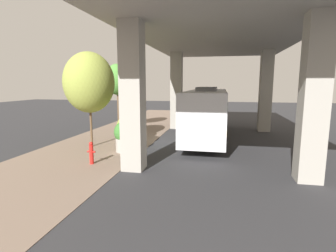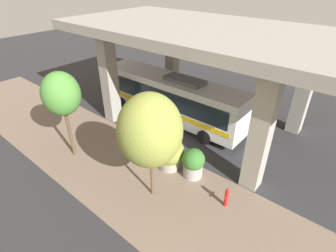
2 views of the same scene
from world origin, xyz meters
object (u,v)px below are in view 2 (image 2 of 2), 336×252
planter_front (170,153)px  street_tree_near (150,131)px  fire_hydrant (226,197)px  planter_back (145,147)px  street_tree_far (61,94)px  bus (171,96)px  planter_middle (193,163)px

planter_front → street_tree_near: size_ratio=0.35×
fire_hydrant → planter_back: bearing=89.0°
planter_front → street_tree_far: bearing=118.5°
fire_hydrant → planter_front: bearing=82.5°
fire_hydrant → street_tree_far: street_tree_far is taller
fire_hydrant → street_tree_near: street_tree_near is taller
bus → street_tree_far: size_ratio=2.17×
bus → planter_back: size_ratio=6.30×
planter_middle → street_tree_near: 3.85m
planter_front → bus: bearing=38.5°
planter_back → fire_hydrant: bearing=-91.0°
fire_hydrant → planter_middle: (0.75, 2.45, 0.34)m
planter_back → bus: bearing=22.0°
fire_hydrant → street_tree_far: size_ratio=0.20×
fire_hydrant → planter_back: (0.09, 5.43, 0.40)m
planter_front → planter_middle: 1.47m
fire_hydrant → planter_middle: size_ratio=0.62×
fire_hydrant → street_tree_far: (-2.32, 9.10, 3.48)m
planter_front → planter_back: bearing=105.1°
fire_hydrant → planter_middle: 2.58m
street_tree_near → planter_middle: bearing=-17.8°
street_tree_near → street_tree_far: 5.92m
planter_back → street_tree_far: bearing=123.4°
fire_hydrant → street_tree_near: 4.86m
fire_hydrant → planter_middle: bearing=73.0°
planter_middle → planter_front: bearing=99.4°
bus → planter_middle: (-4.15, -4.93, -1.02)m
planter_middle → bus: bearing=49.9°
street_tree_far → fire_hydrant: bearing=-75.7°
planter_front → street_tree_far: 6.67m
bus → street_tree_far: 7.71m
street_tree_near → street_tree_far: (-0.65, 5.88, 0.25)m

